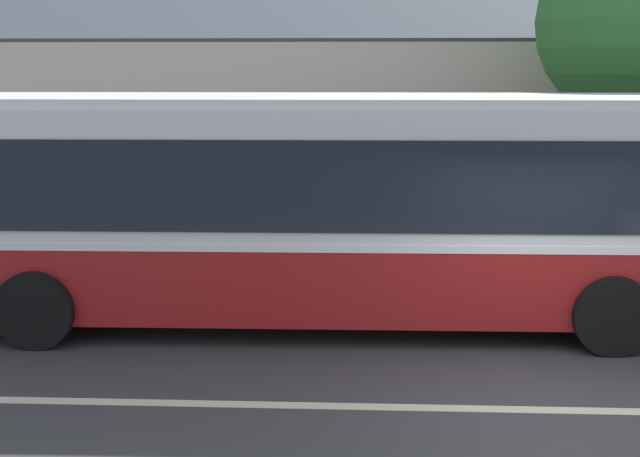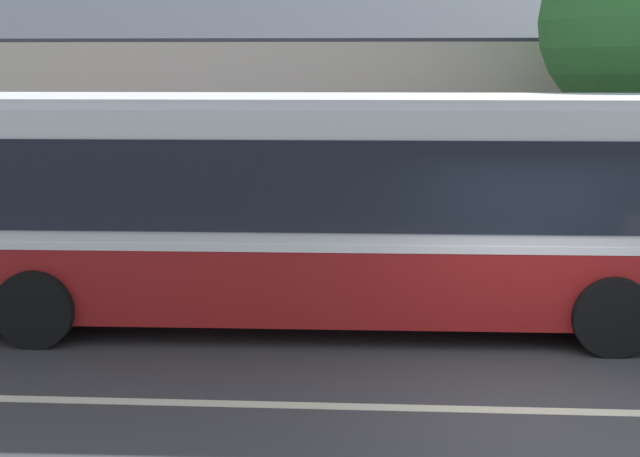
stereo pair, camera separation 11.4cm
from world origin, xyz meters
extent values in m
plane|color=#38383A|center=(0.00, 0.00, 0.00)|extent=(300.00, 300.00, 0.00)
cube|color=gray|center=(0.00, 6.00, 0.07)|extent=(60.00, 3.00, 0.15)
cube|color=beige|center=(0.00, 0.00, 0.00)|extent=(60.00, 0.16, 0.01)
cube|color=beige|center=(-2.34, 13.14, 1.97)|extent=(23.87, 8.65, 3.94)
cube|color=#424751|center=(-2.34, 10.97, 4.77)|extent=(24.47, 4.38, 1.81)
cube|color=#424751|center=(-2.34, 15.30, 4.77)|extent=(24.47, 4.38, 1.81)
cube|color=#4C3323|center=(1.24, 8.78, 1.05)|extent=(1.00, 0.06, 2.10)
cube|color=maroon|center=(-2.82, 2.90, 0.77)|extent=(12.28, 2.65, 0.99)
cube|color=white|center=(-2.82, 2.90, 1.31)|extent=(12.30, 2.67, 0.10)
cube|color=silver|center=(-2.82, 2.90, 2.17)|extent=(12.28, 2.65, 1.62)
cube|color=silver|center=(-2.82, 2.90, 3.04)|extent=(12.03, 2.52, 0.12)
cube|color=black|center=(-2.84, 4.16, 2.07)|extent=(11.27, 0.17, 1.12)
cube|color=black|center=(-2.81, 1.64, 2.07)|extent=(11.27, 0.17, 1.12)
cube|color=#192D99|center=(-4.37, 4.15, 0.77)|extent=(3.43, 0.07, 0.69)
cube|color=black|center=(1.94, 4.23, 1.45)|extent=(0.90, 0.04, 2.36)
cylinder|color=black|center=(0.96, 4.20, 0.50)|extent=(1.00, 0.29, 1.00)
cylinder|color=black|center=(0.99, 1.70, 0.50)|extent=(1.00, 0.29, 1.00)
cylinder|color=black|center=(-6.21, 4.11, 0.50)|extent=(1.00, 0.29, 1.00)
cylinder|color=black|center=(-6.17, 1.61, 0.50)|extent=(1.00, 0.29, 1.00)
cube|color=brown|center=(-6.73, 5.82, 0.60)|extent=(1.88, 0.10, 0.04)
cube|color=brown|center=(-6.73, 5.67, 0.60)|extent=(1.88, 0.10, 0.04)
cube|color=brown|center=(-6.73, 5.53, 0.60)|extent=(1.88, 0.10, 0.04)
cube|color=brown|center=(-6.73, 5.40, 0.90)|extent=(1.88, 0.04, 0.10)
cube|color=brown|center=(-6.73, 5.40, 1.04)|extent=(1.88, 0.04, 0.10)
cube|color=black|center=(-5.97, 5.67, 0.38)|extent=(0.08, 0.43, 0.45)
cube|color=black|center=(-7.48, 5.67, 0.38)|extent=(0.08, 0.43, 0.45)
cylinder|color=#4C3828|center=(2.78, 6.78, 1.54)|extent=(0.37, 0.37, 3.07)
camera|label=1|loc=(-2.18, -7.85, 3.54)|focal=45.00mm
camera|label=2|loc=(-2.07, -7.84, 3.54)|focal=45.00mm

